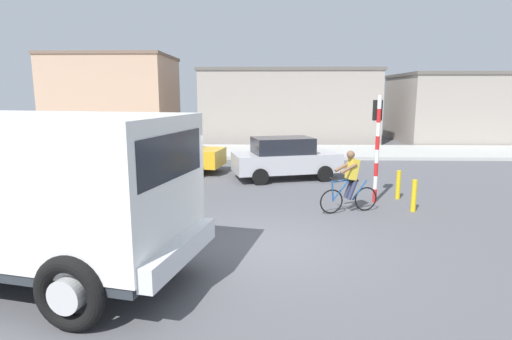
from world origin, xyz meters
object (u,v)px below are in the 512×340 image
Objects in this scene: car_red_near at (108,148)px; car_far_side at (174,153)px; car_white_mid at (285,158)px; bollard_far at (398,185)px; truck_foreground at (35,187)px; traffic_light_pole at (377,134)px; cyclist at (350,182)px; bollard_near at (414,196)px.

car_red_near is 3.57m from car_far_side.
car_white_mid is 4.78× the size of bollard_far.
traffic_light_pole is at bearing 37.89° from truck_foreground.
bollard_far is at bearing 39.90° from cyclist.
car_red_near is at bearing 157.21° from car_far_side.
traffic_light_pole reaches higher than car_white_mid.
bollard_far is at bearing 90.00° from bollard_near.
car_red_near is at bearing 142.50° from cyclist.
cyclist is 4.81m from car_white_mid.
truck_foreground is 1.82× the size of traffic_light_pole.
bollard_far is (7.96, -4.36, -0.37)m from car_far_side.
bollard_far is at bearing 20.21° from traffic_light_pole.
bollard_near is 1.00× the size of bollard_far.
car_white_mid and car_far_side have the same top height.
car_far_side is at bearing 136.37° from cyclist.
truck_foreground is 6.47× the size of bollard_near.
traffic_light_pole is 4.40m from car_white_mid.
bollard_near is (3.37, -4.44, -0.37)m from car_white_mid.
cyclist is 2.38m from bollard_far.
car_red_near is (-3.23, 11.66, -0.85)m from truck_foreground.
cyclist is 0.54× the size of traffic_light_pole.
traffic_light_pole is 0.74× the size of car_white_mid.
cyclist is 1.91× the size of bollard_far.
cyclist is at bearing -37.50° from car_red_near.
bollard_far is (8.02, 5.91, -1.22)m from truck_foreground.
car_red_near is at bearing 147.58° from bollard_near.
bollard_far is (0.81, 0.30, -1.62)m from traffic_light_pole.
bollard_far is at bearing -42.05° from car_white_mid.
cyclist is 0.40× the size of car_white_mid.
bollard_near is (7.96, -5.76, -0.37)m from car_far_side.
car_white_mid reaches higher than bollard_near.
bollard_far is (11.25, -5.75, -0.37)m from car_red_near.
car_white_mid is (-1.57, 4.55, -0.05)m from cyclist.
bollard_near is at bearing 3.37° from cyclist.
car_red_near is at bearing 105.48° from truck_foreground.
truck_foreground is at bearing -143.61° from bollard_far.
bollard_far is at bearing -27.05° from car_red_near.
cyclist is 0.41× the size of car_far_side.
truck_foreground reaches higher than cyclist.
car_far_side is 4.70× the size of bollard_far.
truck_foreground is at bearing -117.43° from car_white_mid.
bollard_near is at bearing -32.42° from car_red_near.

